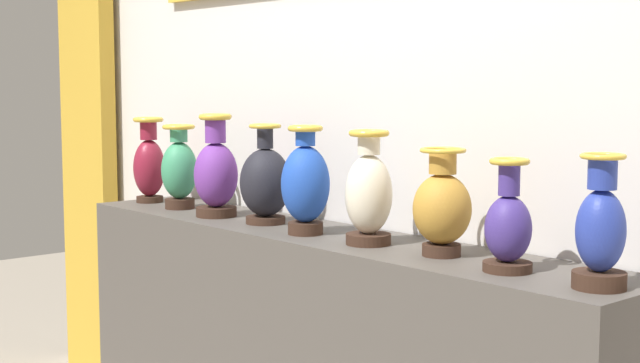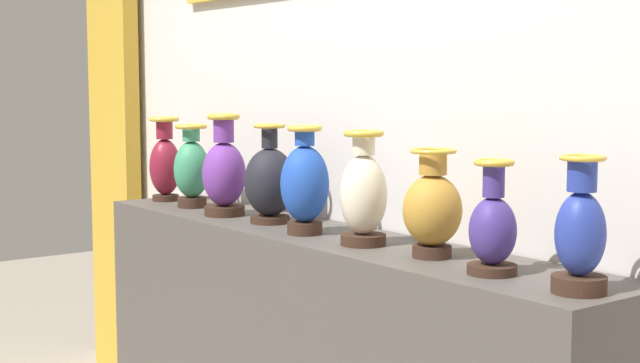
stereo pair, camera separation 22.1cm
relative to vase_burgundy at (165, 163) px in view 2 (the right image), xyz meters
The scene contains 11 objects.
back_wall 1.18m from the vase_burgundy, 14.73° to the left, with size 4.77×0.14×3.08m.
curtain_gold 0.89m from the vase_burgundy, 169.34° to the left, with size 0.44×0.08×2.22m, color gold.
vase_burgundy is the anchor object (origin of this frame).
vase_jade 0.26m from the vase_burgundy, ahead, with size 0.15×0.15×0.34m.
vase_violet 0.54m from the vase_burgundy, ahead, with size 0.17×0.17×0.39m.
vase_onyx 0.81m from the vase_burgundy, ahead, with size 0.19×0.19×0.36m.
vase_sapphire 1.09m from the vase_burgundy, ahead, with size 0.17×0.17×0.37m.
vase_ivory 1.37m from the vase_burgundy, ahead, with size 0.15×0.15×0.36m.
vase_ochre 1.65m from the vase_burgundy, ahead, with size 0.17×0.17×0.32m.
vase_indigo 1.92m from the vase_burgundy, ahead, with size 0.13×0.13×0.31m.
vase_cobalt 2.20m from the vase_burgundy, ahead, with size 0.13×0.13×0.34m.
Camera 2 is at (2.46, -1.86, 1.52)m, focal length 51.36 mm.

